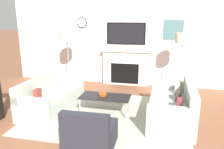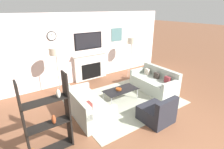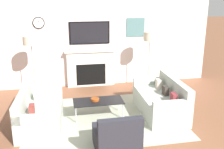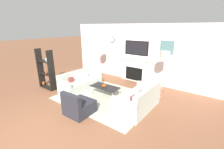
% 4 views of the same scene
% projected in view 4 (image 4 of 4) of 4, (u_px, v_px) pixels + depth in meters
% --- Properties ---
extents(ground_plane, '(60.00, 60.00, 0.00)m').
position_uv_depth(ground_plane, '(42.00, 135.00, 3.73)').
color(ground_plane, brown).
extents(fireplace_wall, '(7.49, 0.28, 2.70)m').
position_uv_depth(fireplace_wall, '(136.00, 56.00, 7.15)').
color(fireplace_wall, silver).
rests_on(fireplace_wall, ground_plane).
extents(area_rug, '(3.37, 2.63, 0.01)m').
position_uv_depth(area_rug, '(105.00, 97.00, 5.69)').
color(area_rug, '#ACB09A').
rests_on(area_rug, ground_plane).
extents(couch_left, '(0.92, 1.77, 0.75)m').
position_uv_depth(couch_left, '(80.00, 83.00, 6.39)').
color(couch_left, '#B2BBAE').
rests_on(couch_left, ground_plane).
extents(couch_right, '(0.91, 1.69, 0.82)m').
position_uv_depth(couch_right, '(139.00, 101.00, 4.83)').
color(couch_right, '#B2BBAE').
rests_on(couch_right, ground_plane).
extents(armchair, '(0.76, 0.79, 0.76)m').
position_uv_depth(armchair, '(79.00, 106.00, 4.57)').
color(armchair, '#26262E').
rests_on(armchair, ground_plane).
extents(coffee_table, '(1.12, 0.54, 0.39)m').
position_uv_depth(coffee_table, '(105.00, 87.00, 5.70)').
color(coffee_table, black).
rests_on(coffee_table, ground_plane).
extents(decorative_bowl, '(0.19, 0.19, 0.06)m').
position_uv_depth(decorative_bowl, '(104.00, 85.00, 5.74)').
color(decorative_bowl, '#954015').
rests_on(decorative_bowl, coffee_table).
extents(floor_lamp_left, '(0.41, 0.41, 1.69)m').
position_uv_depth(floor_lamp_left, '(100.00, 49.00, 7.32)').
color(floor_lamp_left, '#9E998E').
rests_on(floor_lamp_left, ground_plane).
extents(floor_lamp_right, '(0.36, 0.36, 1.71)m').
position_uv_depth(floor_lamp_right, '(165.00, 56.00, 5.53)').
color(floor_lamp_right, '#9E998E').
rests_on(floor_lamp_right, ground_plane).
extents(shelf_unit, '(0.89, 0.28, 1.70)m').
position_uv_depth(shelf_unit, '(46.00, 71.00, 6.32)').
color(shelf_unit, black).
rests_on(shelf_unit, ground_plane).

